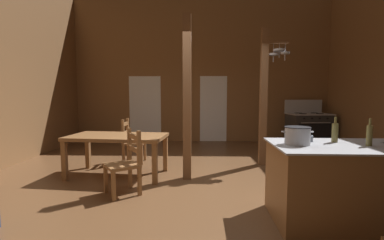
% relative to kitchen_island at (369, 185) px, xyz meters
% --- Properties ---
extents(ground_plane, '(8.66, 9.36, 0.10)m').
position_rel_kitchen_island_xyz_m(ground_plane, '(-1.86, 1.12, -0.50)').
color(ground_plane, brown).
extents(wall_back, '(8.66, 0.14, 4.45)m').
position_rel_kitchen_island_xyz_m(wall_back, '(-1.86, 5.47, 1.78)').
color(wall_back, brown).
rests_on(wall_back, ground_plane).
extents(glazed_door_back_left, '(1.00, 0.01, 2.05)m').
position_rel_kitchen_island_xyz_m(glazed_door_back_left, '(-3.63, 5.39, 0.58)').
color(glazed_door_back_left, white).
rests_on(glazed_door_back_left, ground_plane).
extents(glazed_panel_back_right, '(0.84, 0.01, 2.05)m').
position_rel_kitchen_island_xyz_m(glazed_panel_back_right, '(-1.47, 5.39, 0.58)').
color(glazed_panel_back_right, white).
rests_on(glazed_panel_back_right, ground_plane).
extents(kitchen_island, '(2.18, 0.99, 0.90)m').
position_rel_kitchen_island_xyz_m(kitchen_island, '(0.00, 0.00, 0.00)').
color(kitchen_island, brown).
rests_on(kitchen_island, ground_plane).
extents(stove_range, '(1.20, 0.90, 1.32)m').
position_rel_kitchen_island_xyz_m(stove_range, '(1.26, 4.78, 0.03)').
color(stove_range, '#2E2E2E').
rests_on(stove_range, ground_plane).
extents(support_post_with_pot_rack, '(0.57, 0.25, 2.80)m').
position_rel_kitchen_island_xyz_m(support_post_with_pot_rack, '(-0.56, 2.54, 1.08)').
color(support_post_with_pot_rack, brown).
rests_on(support_post_with_pot_rack, ground_plane).
extents(support_post_center, '(0.14, 0.14, 2.80)m').
position_rel_kitchen_island_xyz_m(support_post_center, '(-2.12, 1.56, 0.95)').
color(support_post_center, brown).
rests_on(support_post_center, ground_plane).
extents(dining_table, '(1.78, 1.06, 0.74)m').
position_rel_kitchen_island_xyz_m(dining_table, '(-3.39, 1.72, 0.20)').
color(dining_table, brown).
rests_on(dining_table, ground_plane).
extents(ladderback_chair_near_window, '(0.61, 0.61, 0.95)m').
position_rel_kitchen_island_xyz_m(ladderback_chair_near_window, '(-3.00, 0.84, 0.00)').
color(ladderback_chair_near_window, olive).
rests_on(ladderback_chair_near_window, ground_plane).
extents(ladderback_chair_by_post, '(0.45, 0.45, 0.95)m').
position_rel_kitchen_island_xyz_m(ladderback_chair_by_post, '(-3.37, 2.66, 0.00)').
color(ladderback_chair_by_post, olive).
rests_on(ladderback_chair_by_post, ground_plane).
extents(stockpot_on_counter, '(0.35, 0.28, 0.20)m').
position_rel_kitchen_island_xyz_m(stockpot_on_counter, '(-0.81, 0.02, 0.55)').
color(stockpot_on_counter, '#A8AAB2').
rests_on(stockpot_on_counter, kitchen_island).
extents(mixing_bowl_on_counter, '(0.20, 0.20, 0.07)m').
position_rel_kitchen_island_xyz_m(mixing_bowl_on_counter, '(-0.65, 0.24, 0.49)').
color(mixing_bowl_on_counter, slate).
rests_on(mixing_bowl_on_counter, kitchen_island).
extents(bottle_tall_on_counter, '(0.07, 0.07, 0.30)m').
position_rel_kitchen_island_xyz_m(bottle_tall_on_counter, '(-0.32, 0.17, 0.57)').
color(bottle_tall_on_counter, brown).
rests_on(bottle_tall_on_counter, kitchen_island).
extents(bottle_short_on_counter, '(0.06, 0.06, 0.30)m').
position_rel_kitchen_island_xyz_m(bottle_short_on_counter, '(-0.05, -0.04, 0.57)').
color(bottle_short_on_counter, brown).
rests_on(bottle_short_on_counter, kitchen_island).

